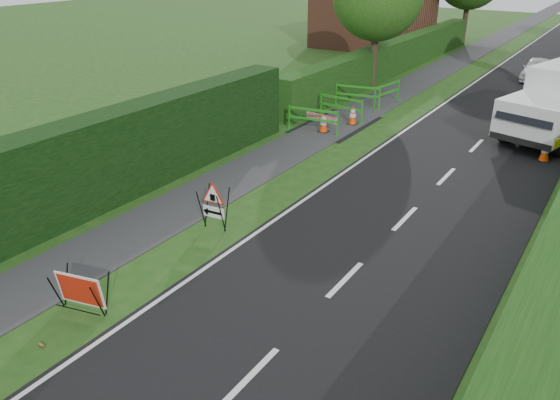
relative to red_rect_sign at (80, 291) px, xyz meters
The scene contains 17 objects.
ground 3.18m from the red_rect_sign, 64.85° to the left, with size 120.00×120.00×0.00m, color #1B4814.
footpath 37.88m from the red_rect_sign, 92.52° to the left, with size 2.00×90.00×0.02m, color #2D2D30.
hedge_west_near 4.66m from the red_rect_sign, 142.18° to the left, with size 1.10×18.00×2.50m, color black.
hedge_west_far 25.12m from the red_rect_sign, 98.39° to the left, with size 1.00×24.00×1.80m, color #14380F.
house_west 34.05m from the red_rect_sign, 104.78° to the left, with size 7.50×7.40×7.88m.
red_rect_sign is the anchor object (origin of this frame).
triangle_sign 4.13m from the red_rect_sign, 91.00° to the left, with size 0.83×0.83×1.10m.
traffic_cone_0 15.32m from the red_rect_sign, 66.33° to the left, with size 0.38×0.38×0.79m.
traffic_cone_3 12.86m from the red_rect_sign, 97.34° to the left, with size 0.38×0.38×0.79m.
traffic_cone_4 14.34m from the red_rect_sign, 94.58° to the left, with size 0.38×0.38×0.79m.
ped_barrier_0 12.58m from the red_rect_sign, 98.82° to the left, with size 2.09×0.64×1.00m.
ped_barrier_1 14.73m from the red_rect_sign, 97.23° to the left, with size 2.08×0.54×1.00m.
ped_barrier_2 16.93m from the red_rect_sign, 97.27° to the left, with size 2.09×0.75×1.00m.
ped_barrier_3 17.96m from the red_rect_sign, 93.85° to the left, with size 0.67×2.09×1.00m.
redwhite_plank 13.24m from the red_rect_sign, 98.35° to the left, with size 1.50×0.04×0.25m, color red.
litter_can 1.24m from the red_rect_sign, 78.62° to the right, with size 0.07×0.07×0.12m, color #BF7F4C.
hatchback_car 27.35m from the red_rect_sign, 82.54° to the left, with size 1.37×3.41×1.16m, color silver.
Camera 1 is at (6.78, -8.16, 6.58)m, focal length 35.00 mm.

